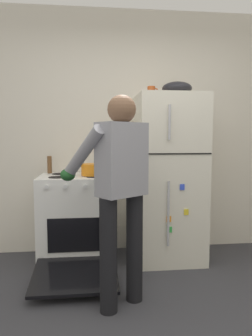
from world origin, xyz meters
TOP-DOWN VIEW (x-y plane):
  - kitchen_wall_back at (0.00, 1.95)m, footprint 6.00×0.10m
  - refrigerator at (0.37, 1.57)m, footprint 0.68×0.72m
  - stove_range at (-0.59, 1.55)m, footprint 0.76×1.22m
  - person_cook at (-0.24, 0.68)m, footprint 0.69×0.74m
  - red_pot at (-0.43, 1.52)m, footprint 0.33×0.23m
  - coffee_mug at (0.19, 1.62)m, footprint 0.11×0.08m
  - pepper_mill at (-0.89, 1.77)m, footprint 0.05×0.05m
  - mixing_bowl at (0.45, 1.57)m, footprint 0.31×0.31m

SIDE VIEW (x-z plane):
  - stove_range at x=-0.59m, z-range -0.01..0.90m
  - refrigerator at x=0.37m, z-range 0.00..1.73m
  - person_cook at x=-0.24m, z-range 0.16..1.76m
  - red_pot at x=-0.43m, z-range 0.91..1.03m
  - pepper_mill at x=-0.89m, z-range 0.91..1.09m
  - kitchen_wall_back at x=0.00m, z-range 0.00..2.70m
  - coffee_mug at x=0.19m, z-range 1.73..1.82m
  - mixing_bowl at x=0.45m, z-range 1.73..1.86m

